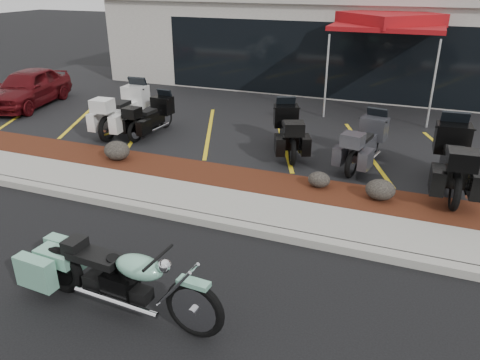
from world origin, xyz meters
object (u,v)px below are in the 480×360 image
at_px(hero_cruiser, 194,301).
at_px(parked_car, 28,88).
at_px(traffic_cone, 282,110).
at_px(touring_white, 139,101).
at_px(popup_canopy, 389,22).

height_order(hero_cruiser, parked_car, parked_car).
bearing_deg(hero_cruiser, traffic_cone, 103.65).
distance_m(hero_cruiser, parked_car, 12.76).
height_order(hero_cruiser, touring_white, touring_white).
bearing_deg(popup_canopy, parked_car, -136.30).
bearing_deg(popup_canopy, hero_cruiser, -70.32).
distance_m(traffic_cone, popup_canopy, 4.28).
height_order(parked_car, traffic_cone, parked_car).
xyz_separation_m(hero_cruiser, touring_white, (-5.50, 7.34, 0.30)).
distance_m(parked_car, popup_canopy, 11.96).
xyz_separation_m(touring_white, parked_car, (-4.62, 0.42, -0.08)).
xyz_separation_m(hero_cruiser, popup_canopy, (0.99, 11.63, 2.37)).
bearing_deg(traffic_cone, parked_car, -168.21).
height_order(touring_white, popup_canopy, popup_canopy).
distance_m(hero_cruiser, traffic_cone, 9.68).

